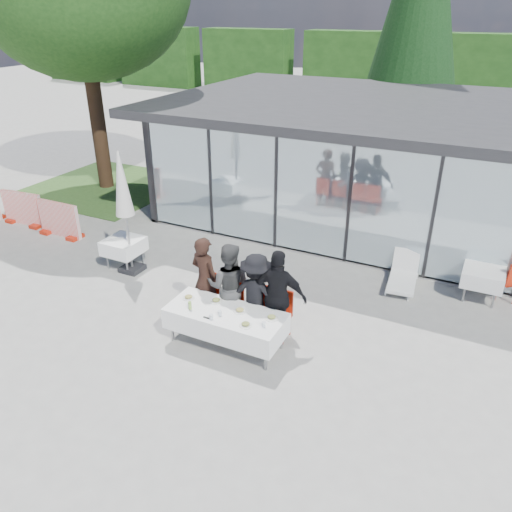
{
  "coord_description": "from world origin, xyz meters",
  "views": [
    {
      "loc": [
        4.0,
        -7.11,
        5.86
      ],
      "look_at": [
        -0.1,
        1.2,
        1.2
      ],
      "focal_mm": 35.0,
      "sensor_mm": 36.0,
      "label": 1
    }
  ],
  "objects": [
    {
      "name": "diner_chair_a",
      "position": [
        -0.81,
        0.43,
        0.54
      ],
      "size": [
        0.44,
        0.44,
        0.97
      ],
      "color": "#B6200C",
      "rests_on": "ground"
    },
    {
      "name": "plate_extra",
      "position": [
        0.57,
        -0.56,
        0.78
      ],
      "size": [
        0.24,
        0.24,
        0.07
      ],
      "color": "white",
      "rests_on": "dining_table"
    },
    {
      "name": "diner_chair_d",
      "position": [
        0.81,
        0.43,
        0.54
      ],
      "size": [
        0.44,
        0.44,
        0.97
      ],
      "color": "#B6200C",
      "rests_on": "ground"
    },
    {
      "name": "diner_chair_b",
      "position": [
        -0.26,
        0.43,
        0.54
      ],
      "size": [
        0.44,
        0.44,
        0.97
      ],
      "color": "#B6200C",
      "rests_on": "ground"
    },
    {
      "name": "grass_patch",
      "position": [
        -8.5,
        6.0,
        0.01
      ],
      "size": [
        5.0,
        5.0,
        0.02
      ],
      "primitive_type": "cube",
      "color": "#385926",
      "rests_on": "ground"
    },
    {
      "name": "plate_c",
      "position": [
        0.26,
        -0.2,
        0.78
      ],
      "size": [
        0.24,
        0.24,
        0.07
      ],
      "color": "white",
      "rests_on": "dining_table"
    },
    {
      "name": "juice_bottle",
      "position": [
        -0.63,
        -0.54,
        0.83
      ],
      "size": [
        0.06,
        0.06,
        0.15
      ],
      "primitive_type": "cylinder",
      "color": "#7DA946",
      "rests_on": "dining_table"
    },
    {
      "name": "diner_b",
      "position": [
        -0.26,
        0.32,
        0.9
      ],
      "size": [
        1.11,
        1.11,
        1.81
      ],
      "primitive_type": "imported",
      "rotation": [
        0.0,
        0.0,
        3.46
      ],
      "color": "#4A4A4A",
      "rests_on": "ground"
    },
    {
      "name": "plate_a",
      "position": [
        -0.86,
        -0.23,
        0.78
      ],
      "size": [
        0.24,
        0.24,
        0.07
      ],
      "color": "white",
      "rests_on": "dining_table"
    },
    {
      "name": "market_umbrella",
      "position": [
        -3.54,
        1.27,
        2.02
      ],
      "size": [
        0.5,
        0.5,
        3.0
      ],
      "color": "black",
      "rests_on": "ground"
    },
    {
      "name": "pavilion",
      "position": [
        2.0,
        8.16,
        2.15
      ],
      "size": [
        14.8,
        8.8,
        3.44
      ],
      "color": "gray",
      "rests_on": "ground"
    },
    {
      "name": "plate_d",
      "position": [
        0.89,
        -0.15,
        0.78
      ],
      "size": [
        0.24,
        0.24,
        0.07
      ],
      "color": "white",
      "rests_on": "dining_table"
    },
    {
      "name": "spare_chair_b",
      "position": [
        4.81,
        3.85,
        0.54
      ],
      "size": [
        0.62,
        0.62,
        0.97
      ],
      "color": "#B6200C",
      "rests_on": "ground"
    },
    {
      "name": "lounger",
      "position": [
        2.58,
        3.56,
        0.26
      ],
      "size": [
        0.73,
        1.38,
        0.72
      ],
      "color": "white",
      "rests_on": "ground"
    },
    {
      "name": "dining_table",
      "position": [
        0.01,
        -0.32,
        0.54
      ],
      "size": [
        2.26,
        0.96,
        0.75
      ],
      "color": "white",
      "rests_on": "ground"
    },
    {
      "name": "diner_c",
      "position": [
        0.34,
        0.32,
        0.85
      ],
      "size": [
        1.17,
        1.17,
        1.71
      ],
      "primitive_type": "imported",
      "rotation": [
        0.0,
        0.0,
        3.21
      ],
      "color": "black",
      "rests_on": "ground"
    },
    {
      "name": "diner_d",
      "position": [
        0.81,
        0.32,
        0.94
      ],
      "size": [
        1.25,
        1.25,
        1.89
      ],
      "primitive_type": "imported",
      "rotation": [
        0.0,
        0.0,
        3.28
      ],
      "color": "black",
      "rests_on": "ground"
    },
    {
      "name": "drinking_glasses",
      "position": [
        0.25,
        -0.52,
        0.8
      ],
      "size": [
        1.03,
        0.28,
        0.1
      ],
      "color": "silver",
      "rests_on": "dining_table"
    },
    {
      "name": "conifer_tree",
      "position": [
        0.5,
        13.0,
        5.99
      ],
      "size": [
        4.0,
        4.0,
        10.5
      ],
      "color": "#382316",
      "rests_on": "ground"
    },
    {
      "name": "folded_eyeglasses",
      "position": [
        -0.18,
        -0.66,
        0.76
      ],
      "size": [
        0.14,
        0.03,
        0.01
      ],
      "primitive_type": "cube",
      "color": "black",
      "rests_on": "dining_table"
    },
    {
      "name": "plate_b",
      "position": [
        -0.31,
        -0.09,
        0.78
      ],
      "size": [
        0.24,
        0.24,
        0.07
      ],
      "color": "white",
      "rests_on": "dining_table"
    },
    {
      "name": "diner_chair_c",
      "position": [
        0.34,
        0.43,
        0.54
      ],
      "size": [
        0.44,
        0.44,
        0.97
      ],
      "color": "#B6200C",
      "rests_on": "ground"
    },
    {
      "name": "spare_table_left",
      "position": [
        -3.84,
        1.39,
        0.55
      ],
      "size": [
        0.86,
        0.86,
        0.74
      ],
      "color": "white",
      "rests_on": "ground"
    },
    {
      "name": "spare_table_right",
      "position": [
        4.24,
        3.66,
        0.55
      ],
      "size": [
        0.86,
        0.86,
        0.74
      ],
      "color": "white",
      "rests_on": "ground"
    },
    {
      "name": "diner_a",
      "position": [
        -0.81,
        0.32,
        0.92
      ],
      "size": [
        0.8,
        0.8,
        1.84
      ],
      "primitive_type": "imported",
      "rotation": [
        0.0,
        0.0,
        2.92
      ],
      "color": "black",
      "rests_on": "ground"
    },
    {
      "name": "treeline",
      "position": [
        -2.0,
        28.0,
        2.2
      ],
      "size": [
        62.5,
        2.0,
        4.4
      ],
      "color": "#173A12",
      "rests_on": "ground"
    },
    {
      "name": "ground",
      "position": [
        0.0,
        0.0,
        0.0
      ],
      "size": [
        90.0,
        90.0,
        0.0
      ],
      "primitive_type": "plane",
      "color": "gray",
      "rests_on": "ground"
    }
  ]
}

